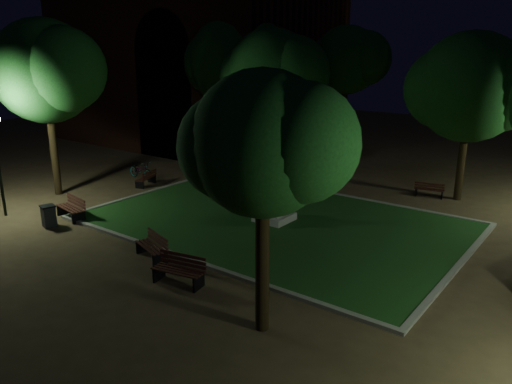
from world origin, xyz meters
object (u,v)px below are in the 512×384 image
monument (274,201)px  bench_left_side (147,179)px  bench_near_left (153,247)px  bicycle (141,170)px  bench_west_near (72,208)px  trash_bin (49,216)px  bench_near_right (179,271)px  bench_far_side (429,190)px

monument → bench_left_side: (-8.82, 0.66, -0.58)m
monument → bench_near_left: monument is taller
bench_left_side → bicycle: bicycle is taller
monument → bench_left_side: bearing=175.7°
bench_west_near → bench_left_side: 5.72m
bench_left_side → bicycle: 1.60m
bench_west_near → bench_left_side: (-1.51, 5.52, -0.07)m
bench_near_left → trash_bin: (-5.88, -0.41, 0.05)m
trash_bin → bench_near_left: bearing=4.0°
bench_near_left → bench_left_side: 9.84m
bench_west_near → bench_left_side: bearing=114.9°
monument → trash_bin: bearing=-139.7°
monument → bench_near_right: size_ratio=1.79×
bench_near_right → bench_west_near: bearing=157.8°
bench_far_side → bench_near_left: bearing=57.1°
bench_far_side → bicycle: bearing=12.3°
bench_west_near → bench_far_side: size_ratio=1.22×
bench_west_near → bicycle: bicycle is taller
monument → bench_near_right: (0.90, -6.50, -0.51)m
bench_near_left → bench_far_side: 14.30m
bench_near_right → bench_left_side: bearing=132.7°
bench_near_left → monument: bearing=94.7°
bench_near_left → bench_left_side: bench_near_left is taller
trash_bin → bicycle: size_ratio=0.48×
bench_near_right → trash_bin: bearing=165.9°
bench_near_left → bench_west_near: size_ratio=0.94×
monument → bench_west_near: 8.79m
trash_bin → bench_near_right: bearing=-3.1°
bench_near_right → bench_left_side: 12.07m
bench_west_near → bench_left_side: size_ratio=1.18×
bench_near_left → bench_far_side: bearing=85.6°
bench_near_right → bench_far_side: bearing=66.5°
monument → bench_far_side: size_ratio=2.17×
bench_near_right → bench_far_side: bench_near_right is taller
monument → bench_near_left: size_ratio=1.88×
bench_near_left → bench_far_side: bench_near_left is taller
bench_near_left → bench_west_near: (-6.04, 0.79, 0.03)m
bench_left_side → trash_bin: bearing=-4.0°
bench_far_side → bicycle: size_ratio=0.78×
bench_far_side → trash_bin: bearing=39.6°
bench_near_right → trash_bin: bench_near_right is taller
bicycle → bench_near_left: bearing=-126.4°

